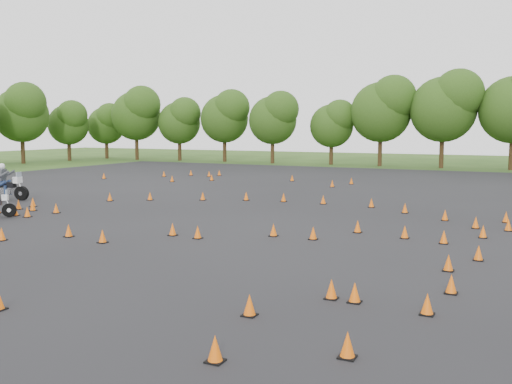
# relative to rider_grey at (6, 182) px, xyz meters

# --- Properties ---
(ground) EXTENTS (140.00, 140.00, 0.00)m
(ground) POSITION_rel_rider_grey_xyz_m (15.32, -4.01, -1.01)
(ground) COLOR #2D5119
(ground) RESTS_ON ground
(asphalt_pad) EXTENTS (62.00, 62.00, 0.00)m
(asphalt_pad) POSITION_rel_rider_grey_xyz_m (15.32, 1.99, -1.01)
(asphalt_pad) COLOR black
(asphalt_pad) RESTS_ON ground
(treeline) EXTENTS (87.13, 32.23, 11.09)m
(treeline) POSITION_rel_rider_grey_xyz_m (19.75, 31.02, 3.65)
(treeline) COLOR #294714
(treeline) RESTS_ON ground
(traffic_cones) EXTENTS (36.22, 33.43, 0.45)m
(traffic_cones) POSITION_rel_rider_grey_xyz_m (15.24, 1.55, -0.78)
(traffic_cones) COLOR #FA640A
(traffic_cones) RESTS_ON asphalt_pad
(rider_grey) EXTENTS (2.73, 1.36, 2.02)m
(rider_grey) POSITION_rel_rider_grey_xyz_m (0.00, 0.00, 0.00)
(rider_grey) COLOR #3D4045
(rider_grey) RESTS_ON ground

